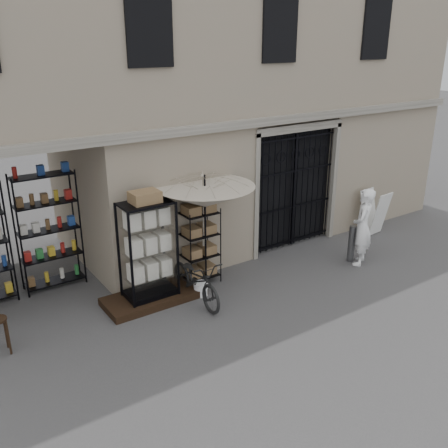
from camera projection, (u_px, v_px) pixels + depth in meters
ground at (295, 299)px, 10.10m from camera, size 80.00×80.00×0.00m
main_building at (190, 58)px, 11.61m from camera, size 14.00×4.00×9.00m
shop_recess at (20, 234)px, 9.37m from camera, size 3.00×1.70×3.00m
shop_shelving at (13, 238)px, 9.82m from camera, size 2.70×0.50×2.50m
iron_gate at (290, 187)px, 12.25m from camera, size 2.50×0.21×3.00m
step_platform at (154, 297)px, 10.01m from camera, size 2.00×0.90×0.15m
display_cabinet at (149, 255)px, 9.64m from camera, size 1.08×0.80×2.10m
wire_rack at (199, 246)px, 10.53m from camera, size 0.73×0.53×1.67m
market_umbrella at (205, 191)px, 9.98m from camera, size 2.32×2.34×2.89m
white_bucket at (201, 289)px, 10.20m from camera, size 0.38×0.38×0.28m
bicycle at (197, 300)px, 10.04m from camera, size 0.64×0.94×1.77m
wooden_stool at (0, 335)px, 8.24m from camera, size 0.36×0.36×0.66m
steel_bollard at (352, 244)px, 11.64m from camera, size 0.17×0.17×0.88m
shopkeeper at (359, 263)px, 11.69m from camera, size 1.54×1.88×0.43m
easel_sign at (374, 212)px, 13.22m from camera, size 0.61×0.69×1.16m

